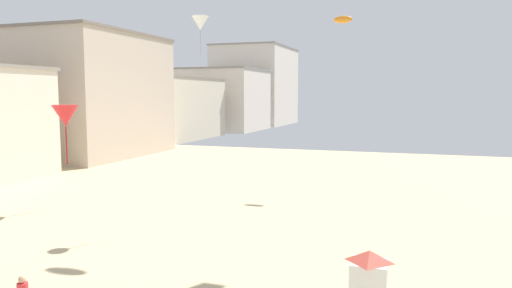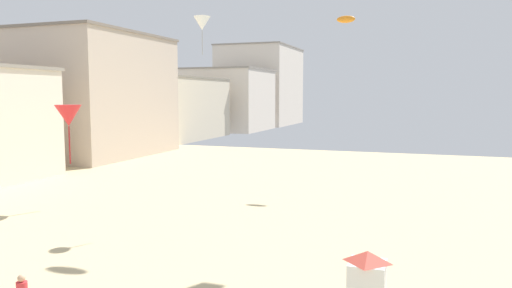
% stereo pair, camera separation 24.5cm
% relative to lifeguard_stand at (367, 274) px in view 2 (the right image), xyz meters
% --- Properties ---
extents(boardwalk_hotel_mid, '(15.43, 18.26, 14.46)m').
position_rel_lifeguard_stand_xyz_m(boardwalk_hotel_mid, '(-37.20, 33.66, 5.40)').
color(boardwalk_hotel_mid, '#C6B29E').
rests_on(boardwalk_hotel_mid, ground).
extents(boardwalk_hotel_far, '(10.49, 21.85, 10.10)m').
position_rel_lifeguard_stand_xyz_m(boardwalk_hotel_far, '(-37.20, 55.48, 3.22)').
color(boardwalk_hotel_far, beige).
rests_on(boardwalk_hotel_far, ground).
extents(boardwalk_hotel_distant, '(15.80, 17.06, 12.49)m').
position_rel_lifeguard_stand_xyz_m(boardwalk_hotel_distant, '(-37.20, 77.38, 4.41)').
color(boardwalk_hotel_distant, silver).
rests_on(boardwalk_hotel_distant, ground).
extents(boardwalk_hotel_furthest, '(16.40, 22.02, 18.86)m').
position_rel_lifeguard_stand_xyz_m(boardwalk_hotel_furthest, '(-37.20, 98.50, 7.60)').
color(boardwalk_hotel_furthest, silver).
rests_on(boardwalk_hotel_furthest, ground).
extents(lifeguard_stand, '(1.10, 1.10, 2.55)m').
position_rel_lifeguard_stand_xyz_m(lifeguard_stand, '(0.00, 0.00, 0.00)').
color(lifeguard_stand, white).
rests_on(lifeguard_stand, ground).
extents(kite_white_delta, '(0.95, 0.95, 2.15)m').
position_rel_lifeguard_stand_xyz_m(kite_white_delta, '(-10.63, 10.72, 9.46)').
color(kite_white_delta, white).
extents(kite_red_delta, '(1.68, 1.68, 3.83)m').
position_rel_lifeguard_stand_xyz_m(kite_red_delta, '(-20.18, 10.66, 4.09)').
color(kite_red_delta, red).
extents(kite_orange_parafoil, '(1.42, 0.39, 0.55)m').
position_rel_lifeguard_stand_xyz_m(kite_orange_parafoil, '(-4.52, 23.35, 11.20)').
color(kite_orange_parafoil, orange).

